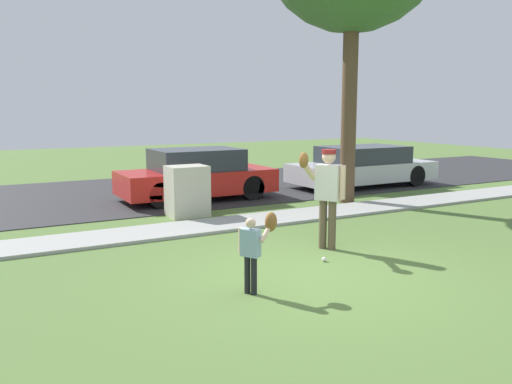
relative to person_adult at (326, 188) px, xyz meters
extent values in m
plane|color=#567538|center=(-1.00, 2.40, -1.07)|extent=(48.00, 48.00, 0.00)
cube|color=#A3A39E|center=(-1.00, 2.50, -1.04)|extent=(36.00, 1.20, 0.06)
cube|color=#2D2D30|center=(-1.00, 7.50, -1.06)|extent=(36.00, 6.80, 0.02)
cylinder|color=brown|center=(0.09, -0.06, -0.64)|extent=(0.13, 0.13, 0.85)
cylinder|color=brown|center=(0.00, 0.08, -0.64)|extent=(0.13, 0.13, 0.85)
cube|color=silver|center=(0.04, 0.01, 0.09)|extent=(0.41, 0.47, 0.60)
sphere|color=beige|center=(0.04, 0.01, 0.52)|extent=(0.23, 0.23, 0.23)
cylinder|color=maroon|center=(0.04, 0.01, 0.61)|extent=(0.24, 0.24, 0.07)
cylinder|color=beige|center=(0.18, -0.21, 0.10)|extent=(0.10, 0.10, 0.57)
cylinder|color=beige|center=(-0.31, 0.09, 0.30)|extent=(0.50, 0.36, 0.41)
ellipsoid|color=brown|center=(-0.48, -0.01, 0.49)|extent=(0.26, 0.23, 0.26)
cylinder|color=black|center=(-2.19, -1.29, -0.82)|extent=(0.08, 0.08, 0.51)
cylinder|color=black|center=(-2.14, -1.37, -0.82)|extent=(0.08, 0.08, 0.51)
cube|color=#8CADC6|center=(-2.17, -1.33, -0.38)|extent=(0.24, 0.28, 0.36)
sphere|color=beige|center=(-2.17, -1.33, -0.13)|extent=(0.14, 0.14, 0.14)
cylinder|color=beige|center=(-2.24, -1.20, -0.37)|extent=(0.06, 0.06, 0.34)
cylinder|color=beige|center=(-1.96, -1.38, -0.26)|extent=(0.30, 0.21, 0.24)
ellipsoid|color=brown|center=(-1.86, -1.32, -0.14)|extent=(0.26, 0.23, 0.26)
sphere|color=white|center=(-0.46, -0.60, -1.03)|extent=(0.07, 0.07, 0.07)
cube|color=beige|center=(-1.03, 3.78, -0.50)|extent=(0.86, 0.67, 1.13)
cylinder|color=brown|center=(3.23, 3.49, 1.50)|extent=(0.38, 0.38, 5.14)
cube|color=red|center=(-0.03, 5.65, -0.57)|extent=(4.00, 1.75, 0.60)
cube|color=#2D333D|center=(-0.03, 5.65, 0.00)|extent=(2.20, 1.61, 0.55)
cylinder|color=black|center=(-1.27, 4.89, -0.73)|extent=(0.64, 0.22, 0.64)
cylinder|color=black|center=(-1.27, 6.42, -0.73)|extent=(0.64, 0.22, 0.64)
cylinder|color=black|center=(1.21, 4.89, -0.73)|extent=(0.64, 0.22, 0.64)
cylinder|color=black|center=(1.21, 6.42, -0.73)|extent=(0.64, 0.22, 0.64)
cube|color=silver|center=(5.35, 5.42, -0.60)|extent=(4.60, 1.80, 0.55)
cube|color=#2D333D|center=(5.35, 5.42, -0.07)|extent=(2.53, 1.66, 0.50)
cylinder|color=black|center=(3.92, 4.63, -0.73)|extent=(0.64, 0.22, 0.64)
cylinder|color=black|center=(3.92, 6.21, -0.73)|extent=(0.64, 0.22, 0.64)
cylinder|color=black|center=(6.77, 4.63, -0.73)|extent=(0.64, 0.22, 0.64)
cylinder|color=black|center=(6.77, 6.21, -0.73)|extent=(0.64, 0.22, 0.64)
camera|label=1|loc=(-5.28, -7.16, 1.33)|focal=37.11mm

